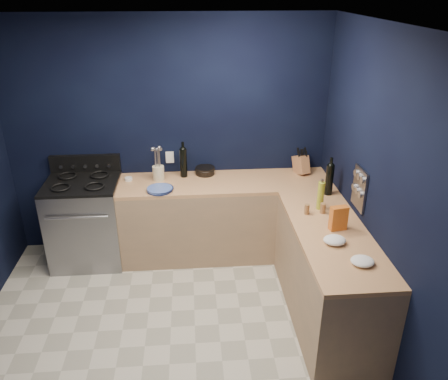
{
  "coord_description": "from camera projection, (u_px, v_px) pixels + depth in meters",
  "views": [
    {
      "loc": [
        0.23,
        -2.95,
        2.87
      ],
      "look_at": [
        0.55,
        1.0,
        1.0
      ],
      "focal_mm": 35.67,
      "sensor_mm": 36.0,
      "label": 1
    }
  ],
  "objects": [
    {
      "name": "spice_jar_near",
      "position": [
        307.0,
        209.0,
        4.12
      ],
      "size": [
        0.05,
        0.05,
        0.1
      ],
      "primitive_type": "cylinder",
      "rotation": [
        0.0,
        0.0,
        0.24
      ],
      "color": "olive",
      "rests_on": "top_right"
    },
    {
      "name": "oil_bottle",
      "position": [
        321.0,
        196.0,
        4.18
      ],
      "size": [
        0.08,
        0.08,
        0.27
      ],
      "primitive_type": "cylinder",
      "rotation": [
        0.0,
        0.0,
        -0.37
      ],
      "color": "#9FA927",
      "rests_on": "top_right"
    },
    {
      "name": "oven_door",
      "position": [
        81.0,
        239.0,
        4.6
      ],
      "size": [
        0.59,
        0.02,
        0.42
      ],
      "primitive_type": "cube",
      "color": "black",
      "rests_on": "gas_range"
    },
    {
      "name": "plate_stack",
      "position": [
        160.0,
        189.0,
        4.59
      ],
      "size": [
        0.31,
        0.31,
        0.03
      ],
      "primitive_type": "cylinder",
      "rotation": [
        0.0,
        0.0,
        -0.2
      ],
      "color": "#455FA6",
      "rests_on": "top_back"
    },
    {
      "name": "utensil_crock",
      "position": [
        159.0,
        173.0,
        4.82
      ],
      "size": [
        0.16,
        0.16,
        0.16
      ],
      "primitive_type": "cylinder",
      "rotation": [
        0.0,
        0.0,
        0.3
      ],
      "color": "#F8E3CB",
      "rests_on": "top_back"
    },
    {
      "name": "wall_back",
      "position": [
        169.0,
        138.0,
        4.9
      ],
      "size": [
        3.5,
        0.02,
        2.6
      ],
      "primitive_type": "cube",
      "color": "black",
      "rests_on": "ground"
    },
    {
      "name": "towel_front",
      "position": [
        335.0,
        240.0,
        3.66
      ],
      "size": [
        0.23,
        0.21,
        0.07
      ],
      "primitive_type": "ellipsoid",
      "rotation": [
        0.0,
        0.0,
        0.36
      ],
      "color": "white",
      "rests_on": "top_right"
    },
    {
      "name": "cooktop",
      "position": [
        81.0,
        183.0,
        4.68
      ],
      "size": [
        0.76,
        0.66,
        0.03
      ],
      "primitive_type": "cube",
      "color": "black",
      "rests_on": "gas_range"
    },
    {
      "name": "top_right",
      "position": [
        332.0,
        234.0,
        3.85
      ],
      "size": [
        0.63,
        1.67,
        0.04
      ],
      "primitive_type": "cube",
      "color": "#99633B",
      "rests_on": "cab_right"
    },
    {
      "name": "wall_outlet",
      "position": [
        170.0,
        157.0,
        4.97
      ],
      "size": [
        0.09,
        0.02,
        0.13
      ],
      "primitive_type": "cube",
      "color": "white",
      "rests_on": "wall_back"
    },
    {
      "name": "backguard",
      "position": [
        85.0,
        164.0,
        4.91
      ],
      "size": [
        0.76,
        0.06,
        0.2
      ],
      "primitive_type": "cube",
      "color": "black",
      "rests_on": "gas_range"
    },
    {
      "name": "cab_right",
      "position": [
        327.0,
        277.0,
        4.04
      ],
      "size": [
        0.63,
        1.67,
        0.86
      ],
      "primitive_type": "cube",
      "color": "#A17E5C",
      "rests_on": "floor"
    },
    {
      "name": "spice_panel",
      "position": [
        360.0,
        189.0,
        3.99
      ],
      "size": [
        0.02,
        0.28,
        0.38
      ],
      "primitive_type": "cube",
      "color": "gray",
      "rests_on": "wall_right"
    },
    {
      "name": "gas_range",
      "position": [
        87.0,
        223.0,
        4.88
      ],
      "size": [
        0.76,
        0.66,
        0.92
      ],
      "primitive_type": "cube",
      "color": "gray",
      "rests_on": "floor"
    },
    {
      "name": "cab_back",
      "position": [
        225.0,
        219.0,
        5.02
      ],
      "size": [
        2.3,
        0.63,
        0.86
      ],
      "primitive_type": "cube",
      "color": "#A17E5C",
      "rests_on": "floor"
    },
    {
      "name": "knife_block",
      "position": [
        301.0,
        165.0,
        4.99
      ],
      "size": [
        0.19,
        0.26,
        0.25
      ],
      "primitive_type": "cube",
      "rotation": [
        -0.31,
        0.0,
        0.36
      ],
      "color": "#99653F",
      "rests_on": "top_back"
    },
    {
      "name": "floor",
      "position": [
        170.0,
        346.0,
        3.87
      ],
      "size": [
        3.5,
        3.5,
        0.02
      ],
      "primitive_type": "cube",
      "color": "#BCB5A3",
      "rests_on": "ground"
    },
    {
      "name": "crouton_bag",
      "position": [
        339.0,
        218.0,
        3.84
      ],
      "size": [
        0.16,
        0.09,
        0.22
      ],
      "primitive_type": "cube",
      "rotation": [
        0.0,
        0.0,
        0.16
      ],
      "color": "#B94622",
      "rests_on": "top_right"
    },
    {
      "name": "spice_jar_far",
      "position": [
        323.0,
        208.0,
        4.14
      ],
      "size": [
        0.06,
        0.06,
        0.1
      ],
      "primitive_type": "cylinder",
      "rotation": [
        0.0,
        0.0,
        0.1
      ],
      "color": "olive",
      "rests_on": "top_right"
    },
    {
      "name": "wine_bottle_right",
      "position": [
        329.0,
        180.0,
        4.46
      ],
      "size": [
        0.1,
        0.1,
        0.32
      ],
      "primitive_type": "cylinder",
      "rotation": [
        0.0,
        0.0,
        -0.38
      ],
      "color": "black",
      "rests_on": "top_right"
    },
    {
      "name": "top_back",
      "position": [
        225.0,
        183.0,
        4.83
      ],
      "size": [
        2.3,
        0.63,
        0.04
      ],
      "primitive_type": "cube",
      "color": "#99633B",
      "rests_on": "cab_back"
    },
    {
      "name": "lemon_basket",
      "position": [
        205.0,
        171.0,
        4.98
      ],
      "size": [
        0.26,
        0.26,
        0.08
      ],
      "primitive_type": "cylinder",
      "rotation": [
        0.0,
        0.0,
        -0.26
      ],
      "color": "black",
      "rests_on": "top_back"
    },
    {
      "name": "wine_bottle_back",
      "position": [
        183.0,
        163.0,
        4.87
      ],
      "size": [
        0.09,
        0.09,
        0.32
      ],
      "primitive_type": "cylinder",
      "rotation": [
        0.0,
        0.0,
        0.19
      ],
      "color": "black",
      "rests_on": "top_back"
    },
    {
      "name": "ramekin",
      "position": [
        129.0,
        179.0,
        4.83
      ],
      "size": [
        0.09,
        0.09,
        0.03
      ],
      "primitive_type": "cylinder",
      "rotation": [
        0.0,
        0.0,
        -0.03
      ],
      "color": "white",
      "rests_on": "top_back"
    },
    {
      "name": "wall_right",
      "position": [
        390.0,
        204.0,
        3.44
      ],
      "size": [
        0.02,
        3.5,
        2.6
      ],
      "primitive_type": "cube",
      "color": "black",
      "rests_on": "ground"
    },
    {
      "name": "ceiling",
      "position": [
        149.0,
        27.0,
        2.76
      ],
      "size": [
        3.5,
        3.5,
        0.02
      ],
      "primitive_type": "cube",
      "color": "silver",
      "rests_on": "ground"
    },
    {
      "name": "towel_end",
      "position": [
        362.0,
        261.0,
        3.4
      ],
      "size": [
        0.22,
        0.21,
        0.05
      ],
      "primitive_type": "ellipsoid",
      "rotation": [
        0.0,
        0.0,
        0.31
      ],
      "color": "white",
      "rests_on": "top_right"
    }
  ]
}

